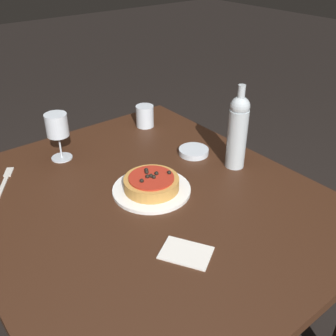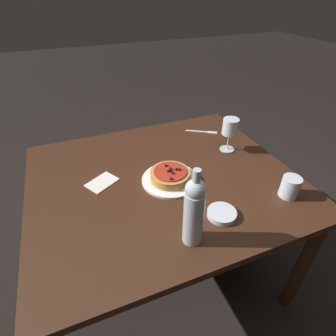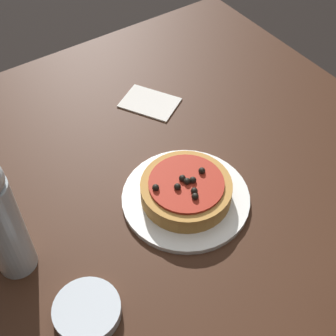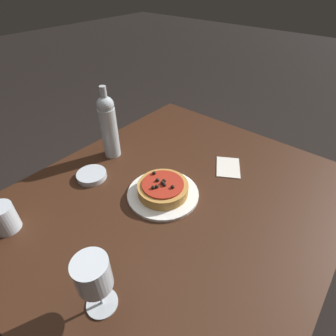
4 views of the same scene
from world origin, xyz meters
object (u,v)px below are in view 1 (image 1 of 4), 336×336
(dining_table, at_px, (146,218))
(dinner_plate, at_px, (152,190))
(pizza, at_px, (151,183))
(wine_bottle, at_px, (238,131))
(side_bowl, at_px, (194,151))
(water_cup, at_px, (145,116))
(wine_glass, at_px, (57,127))
(fork, at_px, (5,180))

(dining_table, height_order, dinner_plate, dinner_plate)
(pizza, distance_m, wine_bottle, 0.37)
(wine_bottle, height_order, side_bowl, wine_bottle)
(pizza, bearing_deg, water_cup, 146.89)
(wine_glass, relative_size, fork, 1.04)
(wine_bottle, xyz_separation_m, fork, (-0.43, -0.71, -0.14))
(dinner_plate, xyz_separation_m, fork, (-0.37, -0.37, -0.00))
(pizza, bearing_deg, dinner_plate, -50.03)
(dining_table, bearing_deg, wine_bottle, 84.81)
(water_cup, distance_m, side_bowl, 0.33)
(wine_glass, relative_size, wine_bottle, 0.59)
(wine_glass, distance_m, side_bowl, 0.53)
(side_bowl, bearing_deg, wine_glass, -124.56)
(wine_glass, distance_m, wine_bottle, 0.66)
(dinner_plate, relative_size, pizza, 1.42)
(pizza, relative_size, fork, 1.05)
(side_bowl, height_order, fork, side_bowl)
(water_cup, relative_size, fork, 0.54)
(dinner_plate, bearing_deg, dining_table, -64.26)
(dining_table, relative_size, fork, 6.92)
(wine_glass, xyz_separation_m, wine_bottle, (0.45, 0.48, 0.01))
(side_bowl, bearing_deg, dinner_plate, -69.41)
(pizza, distance_m, fork, 0.53)
(wine_bottle, relative_size, side_bowl, 2.67)
(dinner_plate, bearing_deg, pizza, 129.97)
(dinner_plate, relative_size, water_cup, 2.75)
(dining_table, relative_size, wine_bottle, 3.92)
(dining_table, xyz_separation_m, wine_bottle, (0.04, 0.39, 0.23))
(wine_glass, bearing_deg, fork, -83.73)
(dining_table, xyz_separation_m, dinner_plate, (-0.02, 0.04, 0.09))
(wine_glass, xyz_separation_m, side_bowl, (0.29, 0.42, -0.12))
(wine_bottle, bearing_deg, dining_table, -95.19)
(water_cup, xyz_separation_m, side_bowl, (0.33, -0.00, -0.04))
(dining_table, distance_m, dinner_plate, 0.10)
(pizza, xyz_separation_m, wine_bottle, (0.06, 0.35, 0.11))
(wine_bottle, height_order, fork, wine_bottle)
(wine_bottle, bearing_deg, wine_glass, -133.18)
(water_cup, bearing_deg, dining_table, -35.53)
(dining_table, relative_size, dinner_plate, 4.65)
(wine_bottle, height_order, water_cup, wine_bottle)
(wine_glass, bearing_deg, dinner_plate, 19.21)
(dining_table, xyz_separation_m, fork, (-0.39, -0.33, 0.08))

